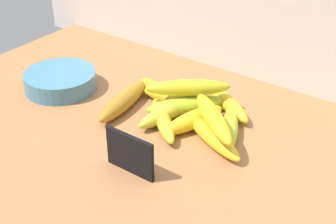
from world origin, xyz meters
TOP-DOWN VIEW (x-y plane):
  - counter_top at (0.00, 0.00)cm, footprint 110.00×76.00cm
  - chalkboard_sign at (9.90, -11.02)cm, footprint 11.00×1.80cm
  - fruit_bowl at (-25.71, 4.40)cm, footprint 17.83×17.83cm
  - banana_0 at (2.64, 14.50)cm, footprint 18.29×5.70cm
  - banana_1 at (18.82, 11.74)cm, footprint 10.95×16.17cm
  - banana_2 at (-2.45, 14.74)cm, footprint 16.68×8.51cm
  - banana_3 at (17.72, 6.11)cm, footprint 18.81×11.30cm
  - banana_4 at (13.14, 20.18)cm, footprint 17.50×12.67cm
  - banana_5 at (4.60, 9.38)cm, footprint 6.68×19.63cm
  - banana_6 at (11.20, 9.16)cm, footprint 8.46×16.60cm
  - banana_7 at (6.56, 12.90)cm, footprint 15.42×17.00cm
  - banana_8 at (-6.57, 6.11)cm, footprint 7.50×20.44cm
  - banana_9 at (5.41, 5.41)cm, footprint 16.06×14.86cm
  - banana_10 at (6.11, 14.02)cm, footprint 17.42×15.09cm
  - banana_11 at (17.12, 7.24)cm, footprint 17.65×15.59cm

SIDE VIEW (x-z plane):
  - counter_top at x=0.00cm, z-range 0.00..3.00cm
  - banana_9 at x=5.41cm, z-range 3.00..6.39cm
  - banana_1 at x=18.82cm, z-range 3.00..6.43cm
  - banana_0 at x=2.64cm, z-range 3.00..6.57cm
  - banana_4 at x=13.14cm, z-range 3.00..6.62cm
  - banana_3 at x=17.72cm, z-range 3.00..6.70cm
  - banana_2 at x=-2.45cm, z-range 3.00..6.74cm
  - banana_5 at x=4.60cm, z-range 3.00..6.85cm
  - banana_6 at x=11.20cm, z-range 3.00..7.08cm
  - banana_8 at x=-6.57cm, z-range 3.00..7.26cm
  - banana_7 at x=6.56cm, z-range 3.00..7.34cm
  - fruit_bowl at x=-25.71cm, z-range 3.00..7.49cm
  - chalkboard_sign at x=9.90cm, z-range 2.66..11.06cm
  - banana_11 at x=17.12cm, z-range 6.70..10.54cm
  - banana_10 at x=6.11cm, z-range 7.34..11.14cm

